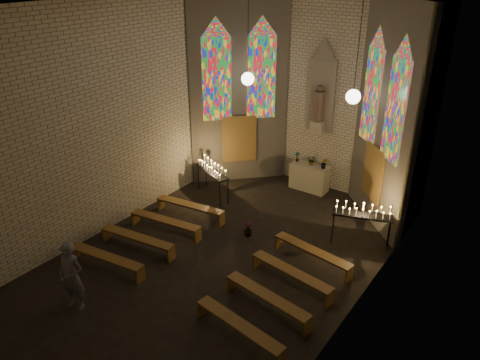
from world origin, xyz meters
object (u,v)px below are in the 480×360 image
votive_stand_left (212,169)px  votive_stand_right (363,212)px  visitor (72,276)px  aisle_flower_pot (248,229)px  altar (309,177)px

votive_stand_left → votive_stand_right: 5.59m
votive_stand_right → visitor: 8.26m
visitor → votive_stand_right: bearing=38.3°
aisle_flower_pot → votive_stand_left: votive_stand_left is taller
altar → aisle_flower_pot: 4.00m
altar → votive_stand_left: 3.68m
altar → votive_stand_left: (-2.59, -2.55, 0.58)m
altar → aisle_flower_pot: (-0.04, -3.99, -0.26)m
votive_stand_left → votive_stand_right: votive_stand_right is taller
aisle_flower_pot → visitor: visitor is taller
votive_stand_right → visitor: visitor is taller
votive_stand_left → votive_stand_right: (5.59, 0.14, 0.03)m
aisle_flower_pot → votive_stand_left: bearing=150.5°
votive_stand_right → visitor: size_ratio=0.97×
aisle_flower_pot → visitor: 5.51m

